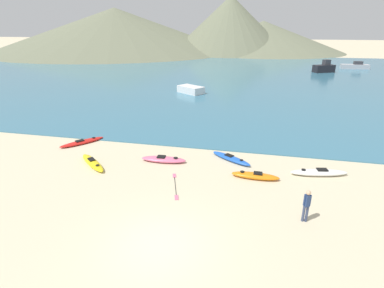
# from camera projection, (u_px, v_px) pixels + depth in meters

# --- Properties ---
(ground_plane) EXTENTS (400.00, 400.00, 0.00)m
(ground_plane) POSITION_uv_depth(u_px,v_px,m) (158.00, 245.00, 11.62)
(ground_plane) COLOR beige
(bay_water) EXTENTS (160.00, 70.00, 0.06)m
(bay_water) POSITION_uv_depth(u_px,v_px,m) (240.00, 74.00, 52.39)
(bay_water) COLOR teal
(bay_water) RESTS_ON ground_plane
(far_hill_left) EXTENTS (51.36, 51.36, 7.06)m
(far_hill_left) POSITION_uv_depth(u_px,v_px,m) (117.00, 39.00, 107.22)
(far_hill_left) COLOR #6B7056
(far_hill_left) RESTS_ON ground_plane
(far_hill_midleft) EXTENTS (79.67, 79.67, 13.54)m
(far_hill_midleft) POSITION_uv_depth(u_px,v_px,m) (116.00, 30.00, 99.99)
(far_hill_midleft) COLOR #6B7056
(far_hill_midleft) RESTS_ON ground_plane
(far_hill_midright) EXTENTS (37.00, 37.00, 16.58)m
(far_hill_midright) POSITION_uv_depth(u_px,v_px,m) (230.00, 25.00, 92.14)
(far_hill_midright) COLOR #6B7056
(far_hill_midright) RESTS_ON ground_plane
(far_hill_right) EXTENTS (51.39, 51.39, 9.45)m
(far_hill_right) POSITION_uv_depth(u_px,v_px,m) (263.00, 36.00, 97.59)
(far_hill_right) COLOR #6B7056
(far_hill_right) RESTS_ON ground_plane
(kayak_on_sand_0) EXTENTS (2.80, 2.14, 0.34)m
(kayak_on_sand_0) POSITION_uv_depth(u_px,v_px,m) (231.00, 158.00, 18.88)
(kayak_on_sand_0) COLOR blue
(kayak_on_sand_0) RESTS_ON ground_plane
(kayak_on_sand_1) EXTENTS (2.85, 0.92, 0.36)m
(kayak_on_sand_1) POSITION_uv_depth(u_px,v_px,m) (164.00, 159.00, 18.70)
(kayak_on_sand_1) COLOR #E5668C
(kayak_on_sand_1) RESTS_ON ground_plane
(kayak_on_sand_2) EXTENTS (3.29, 1.32, 0.39)m
(kayak_on_sand_2) POSITION_uv_depth(u_px,v_px,m) (319.00, 172.00, 17.01)
(kayak_on_sand_2) COLOR white
(kayak_on_sand_2) RESTS_ON ground_plane
(kayak_on_sand_3) EXTENTS (2.76, 2.48, 0.34)m
(kayak_on_sand_3) POSITION_uv_depth(u_px,v_px,m) (93.00, 163.00, 18.28)
(kayak_on_sand_3) COLOR yellow
(kayak_on_sand_3) RESTS_ON ground_plane
(kayak_on_sand_4) EXTENTS (2.66, 0.75, 0.37)m
(kayak_on_sand_4) POSITION_uv_depth(u_px,v_px,m) (255.00, 176.00, 16.65)
(kayak_on_sand_4) COLOR orange
(kayak_on_sand_4) RESTS_ON ground_plane
(kayak_on_sand_5) EXTENTS (2.47, 2.94, 0.29)m
(kayak_on_sand_5) POSITION_uv_depth(u_px,v_px,m) (82.00, 142.00, 21.59)
(kayak_on_sand_5) COLOR red
(kayak_on_sand_5) RESTS_ON ground_plane
(person_near_foreground) EXTENTS (0.31, 0.26, 1.53)m
(person_near_foreground) POSITION_uv_depth(u_px,v_px,m) (307.00, 204.00, 12.73)
(person_near_foreground) COLOR #384260
(person_near_foreground) RESTS_ON ground_plane
(moored_boat_0) EXTENTS (3.46, 4.31, 1.54)m
(moored_boat_0) POSITION_uv_depth(u_px,v_px,m) (152.00, 57.00, 75.07)
(moored_boat_0) COLOR black
(moored_boat_0) RESTS_ON bay_water
(moored_boat_1) EXTENTS (5.22, 1.77, 1.45)m
(moored_boat_1) POSITION_uv_depth(u_px,v_px,m) (355.00, 66.00, 58.74)
(moored_boat_1) COLOR #B2B2B7
(moored_boat_1) RESTS_ON bay_water
(moored_boat_2) EXTENTS (4.10, 3.19, 2.23)m
(moored_boat_2) POSITION_uv_depth(u_px,v_px,m) (324.00, 68.00, 54.23)
(moored_boat_2) COLOR black
(moored_boat_2) RESTS_ON bay_water
(moored_boat_3) EXTENTS (3.74, 3.32, 0.85)m
(moored_boat_3) POSITION_uv_depth(u_px,v_px,m) (191.00, 90.00, 37.54)
(moored_boat_3) COLOR white
(moored_boat_3) RESTS_ON bay_water
(loose_paddle) EXTENTS (1.04, 2.70, 0.03)m
(loose_paddle) POSITION_uv_depth(u_px,v_px,m) (175.00, 186.00, 15.90)
(loose_paddle) COLOR black
(loose_paddle) RESTS_ON ground_plane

